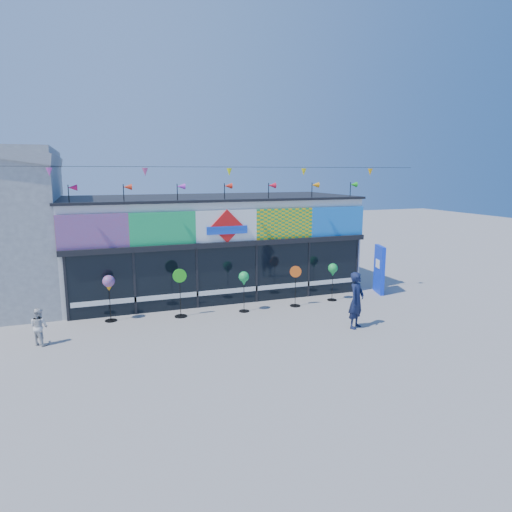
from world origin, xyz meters
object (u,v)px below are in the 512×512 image
blue_sign (379,269)px  spinner_2 (244,280)px  spinner_3 (295,285)px  child (39,326)px  spinner_0 (109,285)px  spinner_4 (333,271)px  spinner_1 (180,292)px  adult_man (356,300)px

blue_sign → spinner_2: bearing=-158.2°
spinner_3 → child: (-8.90, -1.03, -0.27)m
spinner_0 → spinner_3: 6.84m
spinner_0 → spinner_4: (8.55, -0.33, -0.09)m
spinner_2 → spinner_3: (2.08, -0.02, -0.38)m
spinner_0 → spinner_2: (4.72, -0.54, -0.09)m
spinner_3 → spinner_2: bearing=179.4°
spinner_1 → blue_sign: bearing=2.5°
adult_man → child: (-9.75, 1.92, -0.37)m
spinner_2 → spinner_0: bearing=173.4°
spinner_4 → spinner_0: bearing=177.8°
spinner_3 → spinner_4: 1.81m
blue_sign → spinner_3: size_ratio=1.29×
adult_man → spinner_4: bearing=39.9°
spinner_0 → spinner_4: bearing=-2.2°
spinner_1 → spinner_2: (2.34, -0.19, 0.29)m
spinner_0 → spinner_1: (2.39, -0.35, -0.38)m
blue_sign → spinner_2: size_ratio=1.34×
spinner_0 → child: size_ratio=1.43×
spinner_2 → child: spinner_2 is taller
spinner_2 → spinner_4: (3.83, 0.21, 0.00)m
spinner_0 → spinner_4: size_ratio=1.07×
spinner_1 → adult_man: bearing=-30.9°
blue_sign → spinner_2: 6.32m
spinner_0 → adult_man: size_ratio=0.87×
spinner_2 → adult_man: (2.93, -2.97, -0.28)m
spinner_0 → child: spinner_0 is taller
spinner_1 → child: spinner_1 is taller
spinner_0 → spinner_3: spinner_0 is taller
blue_sign → spinner_0: 11.01m
blue_sign → spinner_1: blue_sign is taller
adult_man → spinner_0: bearing=121.0°
spinner_1 → spinner_2: spinner_1 is taller
spinner_2 → child: size_ratio=1.33×
spinner_0 → child: bearing=-142.8°
blue_sign → spinner_2: blue_sign is taller
spinner_1 → spinner_3: bearing=-2.7°
spinner_1 → spinner_4: 6.17m
spinner_3 → adult_man: bearing=-73.9°
spinner_3 → child: 8.97m
spinner_0 → spinner_2: size_ratio=1.07×
spinner_1 → child: 4.67m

